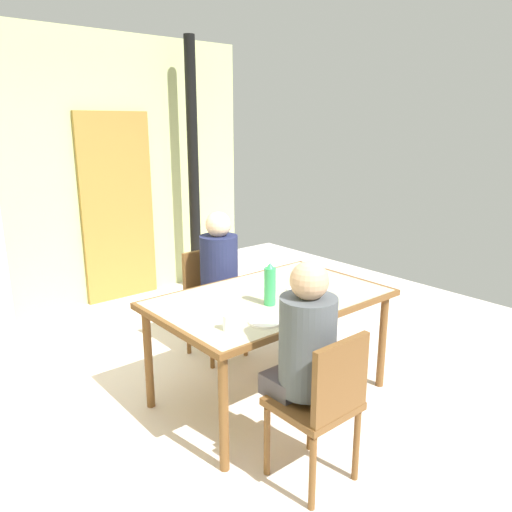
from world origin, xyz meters
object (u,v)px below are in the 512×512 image
object	(u,v)px
chair_near_diner	(323,401)
person_far_diner	(220,267)
chair_far_diner	(211,296)
person_near_diner	(306,342)
dining_table	(270,305)
water_bottle_green_near	(270,285)

from	to	relation	value
chair_near_diner	person_far_diner	distance (m)	1.65
chair_far_diner	person_near_diner	distance (m)	1.65
dining_table	chair_far_diner	world-z (taller)	chair_far_diner
person_near_diner	dining_table	bearing A→B (deg)	61.34
chair_near_diner	person_far_diner	size ratio (longest dim) A/B	1.13
chair_near_diner	dining_table	bearing A→B (deg)	65.38
chair_near_diner	person_near_diner	bearing A→B (deg)	90.00
chair_near_diner	person_far_diner	bearing A→B (deg)	72.60
chair_near_diner	water_bottle_green_near	xyz separation A→B (m)	(0.28, 0.73, 0.38)
person_far_diner	person_near_diner	bearing A→B (deg)	71.04
chair_far_diner	person_far_diner	world-z (taller)	person_far_diner
chair_far_diner	person_far_diner	bearing A→B (deg)	90.00
dining_table	person_near_diner	world-z (taller)	person_near_diner
chair_far_diner	person_near_diner	world-z (taller)	person_near_diner
chair_near_diner	water_bottle_green_near	distance (m)	0.87
dining_table	chair_far_diner	xyz separation A→B (m)	(0.10, 0.84, -0.19)
water_bottle_green_near	chair_far_diner	bearing A→B (deg)	77.69
person_far_diner	water_bottle_green_near	size ratio (longest dim) A/B	2.75
dining_table	person_near_diner	bearing A→B (deg)	-118.66
person_near_diner	water_bottle_green_near	world-z (taller)	person_near_diner
chair_near_diner	person_near_diner	size ratio (longest dim) A/B	1.13
dining_table	water_bottle_green_near	distance (m)	0.25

